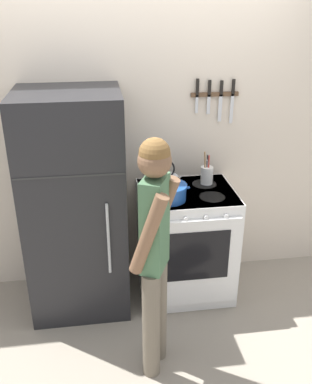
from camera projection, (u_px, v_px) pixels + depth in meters
The scene contains 9 objects.
ground_plane at pixel (145, 270), 3.93m from camera, with size 14.00×14.00×0.00m, color gray.
wall_back at pixel (143, 136), 3.43m from camera, with size 10.00×0.06×2.55m.
refrigerator at pixel (76, 206), 3.21m from camera, with size 0.73×0.68×1.72m.
stove_range at pixel (186, 243), 3.48m from camera, with size 0.74×0.65×0.92m.
dutch_oven_pot at pixel (169, 192), 3.15m from camera, with size 0.31×0.27×0.15m.
tea_kettle at pixel (165, 179), 3.38m from camera, with size 0.26×0.21×0.22m.
utensil_jar at pixel (207, 175), 3.42m from camera, with size 0.10×0.10×0.27m.
person at pixel (155, 249), 2.56m from camera, with size 0.35×0.39×1.61m.
wall_knife_strip at pixel (215, 94), 3.32m from camera, with size 0.38×0.03×0.36m.
Camera 1 is at (-0.36, -3.25, 2.31)m, focal length 40.00 mm.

